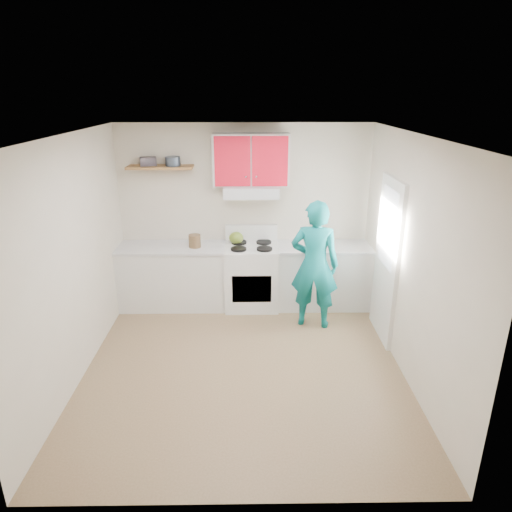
{
  "coord_description": "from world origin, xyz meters",
  "views": [
    {
      "loc": [
        0.08,
        -4.54,
        3.01
      ],
      "look_at": [
        0.15,
        0.55,
        1.15
      ],
      "focal_mm": 31.89,
      "sensor_mm": 36.0,
      "label": 1
    }
  ],
  "objects_px": {
    "stove": "(252,276)",
    "person": "(315,265)",
    "kettle": "(236,238)",
    "tin": "(173,161)",
    "crock": "(195,242)"
  },
  "relations": [
    {
      "from": "kettle",
      "to": "tin",
      "type": "bearing_deg",
      "value": -158.37
    },
    {
      "from": "kettle",
      "to": "crock",
      "type": "relative_size",
      "value": 1.02
    },
    {
      "from": "tin",
      "to": "crock",
      "type": "xyz_separation_m",
      "value": [
        0.27,
        -0.18,
        -1.1
      ]
    },
    {
      "from": "stove",
      "to": "person",
      "type": "height_order",
      "value": "person"
    },
    {
      "from": "crock",
      "to": "person",
      "type": "relative_size",
      "value": 0.12
    },
    {
      "from": "tin",
      "to": "crock",
      "type": "bearing_deg",
      "value": -33.69
    },
    {
      "from": "tin",
      "to": "person",
      "type": "distance_m",
      "value": 2.38
    },
    {
      "from": "kettle",
      "to": "crock",
      "type": "distance_m",
      "value": 0.6
    },
    {
      "from": "stove",
      "to": "kettle",
      "type": "height_order",
      "value": "kettle"
    },
    {
      "from": "tin",
      "to": "person",
      "type": "xyz_separation_m",
      "value": [
        1.89,
        -0.76,
        -1.23
      ]
    },
    {
      "from": "stove",
      "to": "tin",
      "type": "height_order",
      "value": "tin"
    },
    {
      "from": "kettle",
      "to": "person",
      "type": "height_order",
      "value": "person"
    },
    {
      "from": "stove",
      "to": "crock",
      "type": "relative_size",
      "value": 4.53
    },
    {
      "from": "stove",
      "to": "kettle",
      "type": "relative_size",
      "value": 4.45
    },
    {
      "from": "kettle",
      "to": "person",
      "type": "xyz_separation_m",
      "value": [
        1.04,
        -0.73,
        -0.14
      ]
    }
  ]
}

